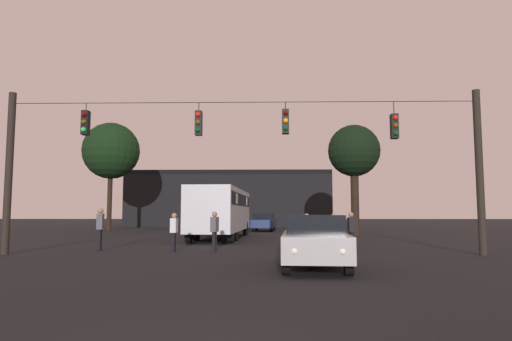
{
  "coord_description": "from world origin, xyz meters",
  "views": [
    {
      "loc": [
        0.94,
        -4.55,
        1.59
      ],
      "look_at": [
        0.43,
        18.34,
        3.73
      ],
      "focal_mm": 31.59,
      "sensor_mm": 36.0,
      "label": 1
    }
  ],
  "objects": [
    {
      "name": "city_bus",
      "position": [
        -1.81,
        23.39,
        1.87
      ],
      "size": [
        3.04,
        11.11,
        3.0
      ],
      "color": "#B7BCC6",
      "rests_on": "ground"
    },
    {
      "name": "pedestrian_far_side",
      "position": [
        4.46,
        14.22,
        0.9
      ],
      "size": [
        0.27,
        0.38,
        1.61
      ],
      "color": "black",
      "rests_on": "ground"
    },
    {
      "name": "pedestrian_trailing",
      "position": [
        -6.03,
        14.31,
        1.02
      ],
      "size": [
        0.28,
        0.39,
        1.79
      ],
      "color": "black",
      "rests_on": "ground"
    },
    {
      "name": "tree_behind_building",
      "position": [
        -12.57,
        34.05,
        6.92
      ],
      "size": [
        4.9,
        4.9,
        9.4
      ],
      "color": "black",
      "rests_on": "ground"
    },
    {
      "name": "tree_left_silhouette",
      "position": [
        7.1,
        26.77,
        5.8
      ],
      "size": [
        3.61,
        3.61,
        7.71
      ],
      "color": "black",
      "rests_on": "ground"
    },
    {
      "name": "pedestrian_crossing_left",
      "position": [
        3.96,
        15.77,
        0.87
      ],
      "size": [
        0.26,
        0.37,
        1.55
      ],
      "color": "black",
      "rests_on": "ground"
    },
    {
      "name": "car_near_right",
      "position": [
        2.34,
        8.56,
        0.8
      ],
      "size": [
        2.09,
        4.43,
        1.52
      ],
      "color": "#99999E",
      "rests_on": "ground"
    },
    {
      "name": "car_far_left",
      "position": [
        0.75,
        34.28,
        0.8
      ],
      "size": [
        2.17,
        4.45,
        1.52
      ],
      "color": "navy",
      "rests_on": "ground"
    },
    {
      "name": "pedestrian_near_bus",
      "position": [
        -1.17,
        13.93,
        0.92
      ],
      "size": [
        0.33,
        0.41,
        1.64
      ],
      "color": "black",
      "rests_on": "ground"
    },
    {
      "name": "corner_building",
      "position": [
        -3.24,
        49.55,
        3.11
      ],
      "size": [
        22.64,
        11.52,
        6.22
      ],
      "color": "black",
      "rests_on": "ground"
    },
    {
      "name": "ground_plane",
      "position": [
        0.0,
        24.5,
        0.0
      ],
      "size": [
        168.0,
        168.0,
        0.0
      ],
      "primitive_type": "plane",
      "color": "black",
      "rests_on": "ground"
    },
    {
      "name": "pedestrian_crossing_right",
      "position": [
        2.74,
        15.45,
        0.87
      ],
      "size": [
        0.33,
        0.41,
        1.55
      ],
      "color": "black",
      "rests_on": "ground"
    },
    {
      "name": "overhead_signal_span",
      "position": [
        -0.01,
        12.56,
        3.72
      ],
      "size": [
        18.33,
        0.44,
        6.29
      ],
      "color": "black",
      "rests_on": "ground"
    },
    {
      "name": "pedestrian_crossing_center",
      "position": [
        -2.8,
        13.75,
        0.88
      ],
      "size": [
        0.26,
        0.37,
        1.57
      ],
      "color": "black",
      "rests_on": "ground"
    }
  ]
}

